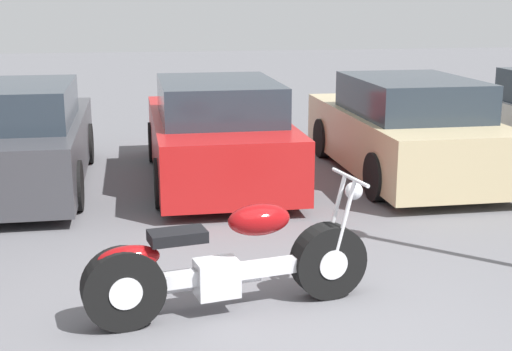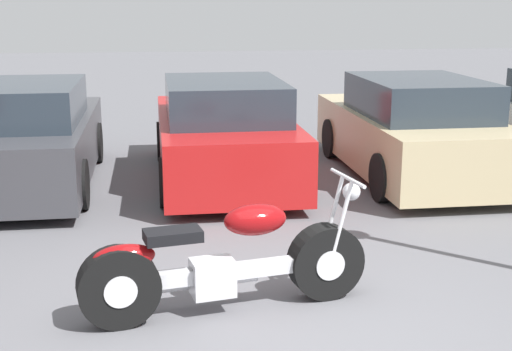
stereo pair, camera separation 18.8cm
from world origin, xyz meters
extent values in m
plane|color=slate|center=(0.00, 0.00, 0.00)|extent=(60.00, 60.00, 0.00)
cylinder|color=black|center=(0.29, 0.71, 0.32)|extent=(0.66, 0.31, 0.64)
cylinder|color=silver|center=(0.29, 0.71, 0.32)|extent=(0.29, 0.26, 0.25)
cylinder|color=black|center=(-1.42, 0.40, 0.32)|extent=(0.66, 0.31, 0.64)
cylinder|color=silver|center=(-1.42, 0.40, 0.32)|extent=(0.29, 0.26, 0.25)
cube|color=silver|center=(-0.57, 0.55, 0.33)|extent=(1.32, 0.34, 0.12)
cube|color=silver|center=(-0.68, 0.53, 0.30)|extent=(0.38, 0.30, 0.30)
ellipsoid|color=maroon|center=(-0.33, 0.60, 0.75)|extent=(0.56, 0.38, 0.25)
cube|color=black|center=(-0.99, 0.48, 0.69)|extent=(0.48, 0.31, 0.09)
ellipsoid|color=maroon|center=(-1.37, 0.41, 0.56)|extent=(0.51, 0.28, 0.20)
cylinder|color=silver|center=(0.39, 0.64, 0.68)|extent=(0.22, 0.07, 0.72)
cylinder|color=silver|center=(0.36, 0.81, 0.68)|extent=(0.22, 0.07, 0.72)
cylinder|color=silver|center=(0.46, 0.74, 1.03)|extent=(0.14, 0.62, 0.03)
sphere|color=silver|center=(0.50, 0.75, 0.91)|extent=(0.15, 0.15, 0.15)
cylinder|color=silver|center=(-0.95, 0.63, 0.21)|extent=(1.31, 0.31, 0.08)
cube|color=#3D3D42|center=(-2.83, 4.97, 0.52)|extent=(1.74, 4.17, 0.78)
cube|color=#28333D|center=(-2.83, 4.72, 1.16)|extent=(1.53, 2.17, 0.50)
cylinder|color=black|center=(-2.02, 6.26, 0.31)|extent=(0.20, 0.61, 0.61)
cylinder|color=black|center=(-2.02, 3.67, 0.31)|extent=(0.20, 0.61, 0.61)
cube|color=red|center=(-0.16, 4.92, 0.52)|extent=(1.74, 4.17, 0.78)
cube|color=#28333D|center=(-0.16, 4.67, 1.16)|extent=(1.53, 2.17, 0.50)
cylinder|color=black|center=(-0.97, 6.22, 0.31)|extent=(0.20, 0.61, 0.61)
cylinder|color=black|center=(0.65, 6.22, 0.31)|extent=(0.20, 0.61, 0.61)
cylinder|color=black|center=(-0.97, 3.63, 0.31)|extent=(0.20, 0.61, 0.61)
cylinder|color=black|center=(0.65, 3.63, 0.31)|extent=(0.20, 0.61, 0.61)
cube|color=#C6B284|center=(2.51, 4.78, 0.52)|extent=(1.74, 4.17, 0.78)
cube|color=#28333D|center=(2.51, 4.53, 1.16)|extent=(1.53, 2.17, 0.50)
cylinder|color=black|center=(1.70, 6.07, 0.31)|extent=(0.20, 0.61, 0.61)
cylinder|color=black|center=(3.32, 6.07, 0.31)|extent=(0.20, 0.61, 0.61)
cylinder|color=black|center=(1.70, 3.49, 0.31)|extent=(0.20, 0.61, 0.61)
cylinder|color=black|center=(3.32, 3.49, 0.31)|extent=(0.20, 0.61, 0.61)
cylinder|color=black|center=(4.37, 6.23, 0.31)|extent=(0.20, 0.61, 0.61)
camera|label=1|loc=(-1.29, -4.77, 2.47)|focal=50.00mm
camera|label=2|loc=(-1.11, -4.80, 2.47)|focal=50.00mm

